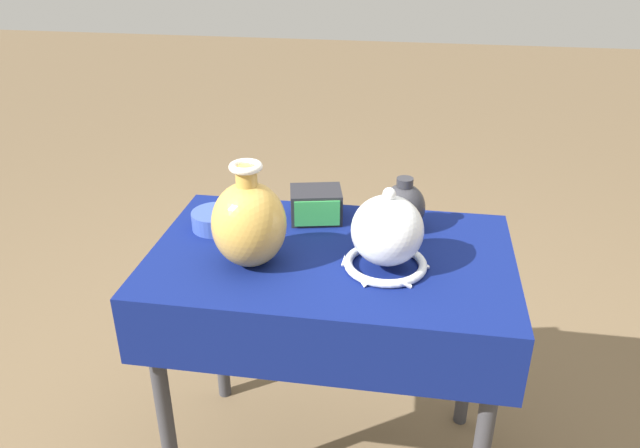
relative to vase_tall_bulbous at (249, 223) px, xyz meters
The scene contains 6 objects.
display_table 0.30m from the vase_tall_bulbous, 20.69° to the left, with size 0.96×0.60×0.77m.
vase_tall_bulbous is the anchor object (origin of this frame).
vase_dome_bell 0.35m from the vase_tall_bulbous, ahead, with size 0.22×0.21×0.22m.
mosaic_tile_box 0.31m from the vase_tall_bulbous, 65.65° to the left, with size 0.17×0.15×0.09m.
pot_squat_cobalt 0.25m from the vase_tall_bulbous, 130.51° to the left, with size 0.14×0.14×0.05m, color #3851A8.
jar_round_charcoal 0.46m from the vase_tall_bulbous, 33.95° to the left, with size 0.12×0.12×0.16m.
Camera 1 is at (0.20, -1.43, 1.59)m, focal length 35.00 mm.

